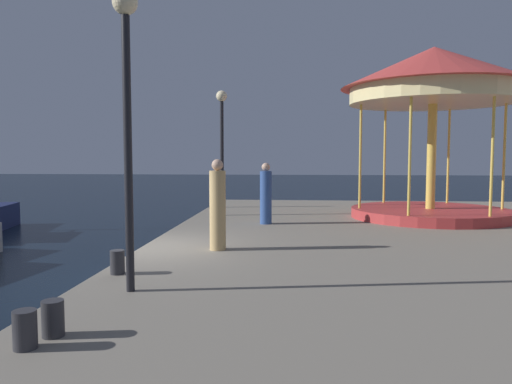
{
  "coord_description": "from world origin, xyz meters",
  "views": [
    {
      "loc": [
        3.31,
        -10.19,
        2.78
      ],
      "look_at": [
        2.0,
        5.98,
        1.56
      ],
      "focal_mm": 34.08,
      "sensor_mm": 36.0,
      "label": 1
    }
  ],
  "objects": [
    {
      "name": "ground_plane",
      "position": [
        0.0,
        0.0,
        0.0
      ],
      "size": [
        120.0,
        120.0,
        0.0
      ],
      "primitive_type": "plane",
      "color": "black"
    },
    {
      "name": "lamp_post_mid_promenade",
      "position": [
        0.9,
        5.66,
        3.62
      ],
      "size": [
        0.36,
        0.36,
        4.09
      ],
      "color": "black",
      "rests_on": "quay_dock"
    },
    {
      "name": "carousel",
      "position": [
        7.58,
        5.5,
        4.77
      ],
      "size": [
        5.71,
        5.71,
        5.34
      ],
      "color": "#B23333",
      "rests_on": "quay_dock"
    },
    {
      "name": "bollard_south",
      "position": [
        0.68,
        -5.2,
        1.0
      ],
      "size": [
        0.24,
        0.24,
        0.4
      ],
      "primitive_type": "cylinder",
      "color": "#2D2D33",
      "rests_on": "quay_dock"
    },
    {
      "name": "quay_dock",
      "position": [
        6.9,
        0.0,
        0.4
      ],
      "size": [
        13.79,
        22.66,
        0.8
      ],
      "primitive_type": "cube",
      "color": "gray",
      "rests_on": "ground"
    },
    {
      "name": "lamp_post_near_edge",
      "position": [
        0.92,
        -3.4,
        3.74
      ],
      "size": [
        0.36,
        0.36,
        4.3
      ],
      "color": "black",
      "rests_on": "quay_dock"
    },
    {
      "name": "person_near_carousel",
      "position": [
        2.47,
        3.76,
        1.63
      ],
      "size": [
        0.34,
        0.34,
        1.77
      ],
      "color": "#2D4C8C",
      "rests_on": "quay_dock"
    },
    {
      "name": "bollard_north",
      "position": [
        0.36,
        -2.41,
        1.0
      ],
      "size": [
        0.24,
        0.24,
        0.4
      ],
      "primitive_type": "cylinder",
      "color": "#2D2D33",
      "rests_on": "quay_dock"
    },
    {
      "name": "bollard_center",
      "position": [
        0.56,
        -5.56,
        1.0
      ],
      "size": [
        0.24,
        0.24,
        0.4
      ],
      "primitive_type": "cylinder",
      "color": "#2D2D33",
      "rests_on": "quay_dock"
    },
    {
      "name": "person_mid_promenade",
      "position": [
        1.7,
        -0.2,
        1.7
      ],
      "size": [
        0.34,
        0.34,
        1.9
      ],
      "color": "tan",
      "rests_on": "quay_dock"
    }
  ]
}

